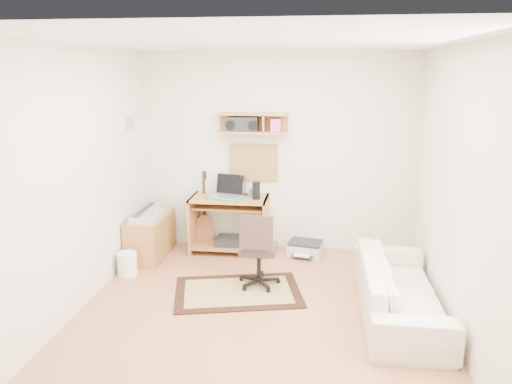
# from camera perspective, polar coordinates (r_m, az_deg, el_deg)

# --- Properties ---
(floor) EXTENTS (3.60, 4.00, 0.01)m
(floor) POSITION_cam_1_polar(r_m,az_deg,el_deg) (4.99, 0.19, -14.31)
(floor) COLOR #B07049
(floor) RESTS_ON ground
(ceiling) EXTENTS (3.60, 4.00, 0.01)m
(ceiling) POSITION_cam_1_polar(r_m,az_deg,el_deg) (4.40, 0.22, 17.20)
(ceiling) COLOR white
(ceiling) RESTS_ON ground
(back_wall) EXTENTS (3.60, 0.01, 2.60)m
(back_wall) POSITION_cam_1_polar(r_m,az_deg,el_deg) (6.47, 2.39, 4.58)
(back_wall) COLOR beige
(back_wall) RESTS_ON ground
(left_wall) EXTENTS (0.01, 4.00, 2.60)m
(left_wall) POSITION_cam_1_polar(r_m,az_deg,el_deg) (5.06, -20.53, 1.01)
(left_wall) COLOR beige
(left_wall) RESTS_ON ground
(right_wall) EXTENTS (0.01, 4.00, 2.60)m
(right_wall) POSITION_cam_1_polar(r_m,az_deg,el_deg) (4.66, 22.82, -0.27)
(right_wall) COLOR beige
(right_wall) RESTS_ON ground
(wall_shelf) EXTENTS (0.90, 0.25, 0.26)m
(wall_shelf) POSITION_cam_1_polar(r_m,az_deg,el_deg) (6.32, -0.41, 8.02)
(wall_shelf) COLOR #B4783F
(wall_shelf) RESTS_ON back_wall
(cork_board) EXTENTS (0.64, 0.03, 0.49)m
(cork_board) POSITION_cam_1_polar(r_m,az_deg,el_deg) (6.50, -0.28, 3.47)
(cork_board) COLOR tan
(cork_board) RESTS_ON back_wall
(wall_photo) EXTENTS (0.02, 0.20, 0.15)m
(wall_photo) POSITION_cam_1_polar(r_m,az_deg,el_deg) (6.33, -14.47, 7.78)
(wall_photo) COLOR #4C8CBF
(wall_photo) RESTS_ON left_wall
(desk) EXTENTS (1.00, 0.55, 0.75)m
(desk) POSITION_cam_1_polar(r_m,az_deg,el_deg) (6.50, -3.11, -3.80)
(desk) COLOR #B4783F
(desk) RESTS_ON floor
(laptop) EXTENTS (0.46, 0.46, 0.29)m
(laptop) POSITION_cam_1_polar(r_m,az_deg,el_deg) (6.34, -3.54, 0.62)
(laptop) COLOR silver
(laptop) RESTS_ON desk
(speaker) EXTENTS (0.10, 0.10, 0.22)m
(speaker) POSITION_cam_1_polar(r_m,az_deg,el_deg) (6.26, 0.03, 0.18)
(speaker) COLOR black
(speaker) RESTS_ON desk
(desk_lamp) EXTENTS (0.09, 0.09, 0.27)m
(desk_lamp) POSITION_cam_1_polar(r_m,az_deg,el_deg) (6.46, -1.27, 0.81)
(desk_lamp) COLOR black
(desk_lamp) RESTS_ON desk
(pencil_cup) EXTENTS (0.07, 0.07, 0.10)m
(pencil_cup) POSITION_cam_1_polar(r_m,az_deg,el_deg) (6.43, -0.54, -0.04)
(pencil_cup) COLOR #354FA1
(pencil_cup) RESTS_ON desk
(boombox) EXTENTS (0.39, 0.18, 0.20)m
(boombox) POSITION_cam_1_polar(r_m,az_deg,el_deg) (6.34, -1.57, 7.85)
(boombox) COLOR black
(boombox) RESTS_ON wall_shelf
(rug) EXTENTS (1.53, 1.19, 0.02)m
(rug) POSITION_cam_1_polar(r_m,az_deg,el_deg) (5.46, -2.12, -11.52)
(rug) COLOR tan
(rug) RESTS_ON floor
(task_chair) EXTENTS (0.46, 0.46, 0.88)m
(task_chair) POSITION_cam_1_polar(r_m,az_deg,el_deg) (5.45, 0.33, -6.61)
(task_chair) COLOR #372520
(task_chair) RESTS_ON floor
(cabinet) EXTENTS (0.40, 0.90, 0.55)m
(cabinet) POSITION_cam_1_polar(r_m,az_deg,el_deg) (6.52, -12.17, -4.97)
(cabinet) COLOR #B4783F
(cabinet) RESTS_ON floor
(music_keyboard) EXTENTS (0.25, 0.79, 0.07)m
(music_keyboard) POSITION_cam_1_polar(r_m,az_deg,el_deg) (6.42, -12.31, -2.36)
(music_keyboard) COLOR #B2B5BA
(music_keyboard) RESTS_ON cabinet
(guitar) EXTENTS (0.32, 0.24, 1.05)m
(guitar) POSITION_cam_1_polar(r_m,az_deg,el_deg) (6.65, -6.13, -2.07)
(guitar) COLOR #964E2E
(guitar) RESTS_ON floor
(waste_basket) EXTENTS (0.30, 0.30, 0.28)m
(waste_basket) POSITION_cam_1_polar(r_m,az_deg,el_deg) (6.03, -14.75, -8.10)
(waste_basket) COLOR white
(waste_basket) RESTS_ON floor
(printer) EXTENTS (0.49, 0.41, 0.16)m
(printer) POSITION_cam_1_polar(r_m,az_deg,el_deg) (6.52, 5.77, -6.49)
(printer) COLOR #A5A8AA
(printer) RESTS_ON floor
(sofa) EXTENTS (0.55, 1.87, 0.73)m
(sofa) POSITION_cam_1_polar(r_m,az_deg,el_deg) (5.07, 16.44, -9.77)
(sofa) COLOR beige
(sofa) RESTS_ON floor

